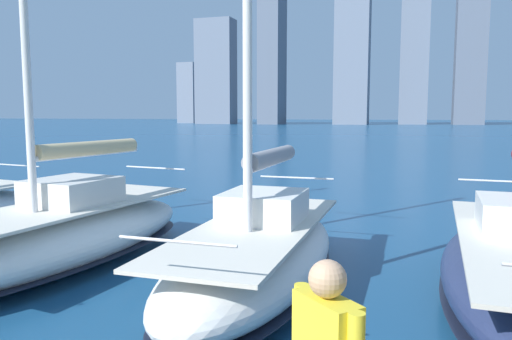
% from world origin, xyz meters
% --- Properties ---
extents(city_skyline, '(163.87, 25.28, 53.59)m').
position_xyz_m(city_skyline, '(-3.44, -158.62, 21.79)').
color(city_skyline, gray).
rests_on(city_skyline, ground).
extents(sailboat_grey, '(2.41, 7.02, 10.84)m').
position_xyz_m(sailboat_grey, '(-0.12, -5.96, 0.72)').
color(sailboat_grey, white).
rests_on(sailboat_grey, ground).
extents(sailboat_tan, '(3.47, 7.94, 11.43)m').
position_xyz_m(sailboat_tan, '(4.29, -5.97, 0.74)').
color(sailboat_tan, white).
rests_on(sailboat_tan, ground).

